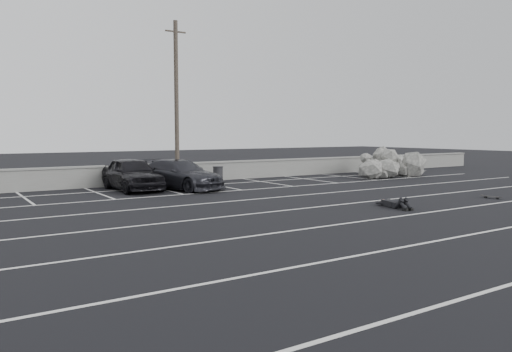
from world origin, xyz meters
TOP-DOWN VIEW (x-y plane):
  - ground at (0.00, 0.00)m, footprint 120.00×120.00m
  - seawall at (0.00, 14.00)m, footprint 50.00×0.45m
  - stall_lines at (-0.08, 4.41)m, footprint 36.00×20.05m
  - car_left at (-3.33, 11.78)m, footprint 1.89×4.55m
  - car_right at (-1.27, 10.98)m, footprint 3.40×5.21m
  - utility_pole at (-0.40, 13.20)m, footprint 1.12×0.22m
  - trash_bin at (1.75, 12.74)m, footprint 0.61×0.61m
  - riprap_pile at (12.45, 10.26)m, footprint 6.03×4.19m
  - person at (2.81, 1.62)m, footprint 1.87×2.56m
  - skateboard at (7.99, 0.91)m, footprint 0.28×0.73m

SIDE VIEW (x-z plane):
  - ground at x=0.00m, z-range 0.00..0.00m
  - stall_lines at x=-0.08m, z-range 0.00..0.01m
  - skateboard at x=7.99m, z-range 0.02..0.11m
  - person at x=2.81m, z-range 0.00..0.43m
  - trash_bin at x=1.75m, z-range 0.01..0.88m
  - riprap_pile at x=12.45m, z-range -0.17..1.26m
  - seawall at x=0.00m, z-range 0.02..1.08m
  - car_right at x=-1.27m, z-range 0.00..1.40m
  - car_left at x=-3.33m, z-range 0.00..1.54m
  - utility_pole at x=-0.40m, z-range 0.05..8.43m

